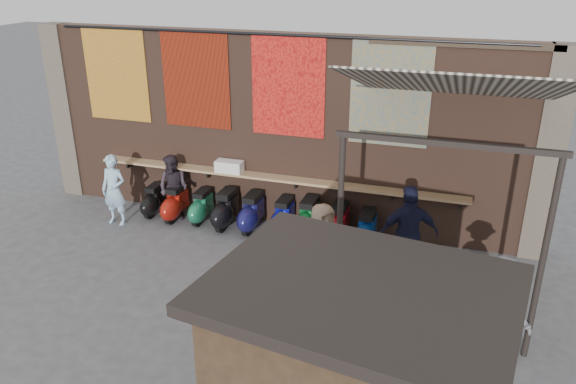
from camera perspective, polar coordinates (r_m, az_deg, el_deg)
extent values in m
plane|color=#474749|center=(10.24, -5.95, -8.81)|extent=(70.00, 70.00, 0.00)
cube|color=brown|center=(11.73, -1.07, 6.20)|extent=(10.00, 0.40, 4.00)
cube|color=#4C4238|center=(14.24, -21.46, 7.61)|extent=(0.50, 0.50, 4.00)
cube|color=#4C4238|center=(11.25, 24.91, 3.31)|extent=(0.50, 0.50, 4.00)
cube|color=#9E7A51|center=(11.70, -1.62, 1.48)|extent=(8.00, 0.32, 0.05)
cube|color=white|center=(11.95, -5.98, 2.59)|extent=(0.58, 0.28, 0.25)
cube|color=maroon|center=(12.91, -17.04, 11.33)|extent=(1.50, 0.02, 2.00)
cube|color=#BA280A|center=(11.95, -9.34, 11.15)|extent=(1.50, 0.02, 2.00)
cube|color=red|center=(11.19, 0.00, 10.68)|extent=(1.50, 0.02, 2.00)
cube|color=#235D83|center=(10.76, 10.34, 9.82)|extent=(1.50, 0.02, 2.00)
cylinder|color=black|center=(11.12, -1.54, 15.71)|extent=(9.50, 0.06, 0.06)
imported|color=#9CC6E3|center=(12.48, -17.26, 0.20)|extent=(0.57, 0.38, 1.55)
imported|color=#2C222A|center=(12.40, -11.54, 0.43)|extent=(0.77, 0.64, 1.46)
imported|color=black|center=(9.95, 12.12, -4.27)|extent=(1.15, 0.79, 1.81)
imported|color=#5E5E63|center=(8.71, 20.72, -10.64)|extent=(1.13, 0.98, 1.52)
imported|color=#A08065|center=(9.73, 3.44, -5.38)|extent=(0.81, 0.89, 1.52)
cube|color=black|center=(5.05, 7.45, -9.80)|extent=(2.94, 2.43, 0.12)
cube|color=gold|center=(6.21, 10.02, -11.62)|extent=(1.19, 0.22, 0.50)
cube|color=#473321|center=(6.77, 9.47, -18.12)|extent=(1.97, 0.40, 0.06)
cube|color=beige|center=(9.02, 16.77, 10.35)|extent=(3.20, 3.28, 0.97)
cube|color=#33261C|center=(10.52, 17.39, 14.16)|extent=(3.30, 0.08, 0.12)
cube|color=black|center=(7.68, 15.91, 4.75)|extent=(3.00, 0.08, 0.08)
cylinder|color=black|center=(8.40, 5.24, -4.16)|extent=(0.09, 0.09, 3.10)
cylinder|color=black|center=(8.35, 24.43, -6.48)|extent=(0.09, 0.09, 3.10)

